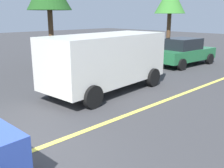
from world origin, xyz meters
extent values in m
plane|color=#38383A|center=(0.00, 0.00, 0.00)|extent=(80.00, 80.00, 0.00)
cube|color=#E0D14C|center=(3.00, 0.00, 0.01)|extent=(28.00, 0.16, 0.01)
cube|color=silver|center=(4.90, 2.34, 1.29)|extent=(5.36, 2.46, 1.82)
cube|color=black|center=(2.83, 2.16, 1.69)|extent=(0.33, 1.85, 0.80)
cylinder|color=black|center=(3.23, 1.19, 0.38)|extent=(0.78, 0.33, 0.76)
cylinder|color=black|center=(3.05, 3.18, 0.38)|extent=(0.78, 0.33, 0.76)
cylinder|color=black|center=(6.76, 1.51, 0.38)|extent=(0.78, 0.33, 0.76)
cylinder|color=black|center=(6.57, 3.50, 0.38)|extent=(0.78, 0.33, 0.76)
cube|color=#236B3D|center=(11.96, 3.22, 0.64)|extent=(4.32, 2.02, 0.64)
cube|color=black|center=(11.75, 3.23, 1.28)|extent=(2.12, 1.68, 0.64)
cylinder|color=black|center=(13.45, 4.03, 0.32)|extent=(0.65, 0.26, 0.64)
cylinder|color=black|center=(13.35, 2.25, 0.32)|extent=(0.65, 0.26, 0.64)
cylinder|color=black|center=(10.58, 4.20, 0.32)|extent=(0.65, 0.26, 0.64)
cylinder|color=black|center=(10.48, 2.41, 0.32)|extent=(0.65, 0.26, 0.64)
cylinder|color=#513823|center=(5.99, 8.14, 1.59)|extent=(0.28, 0.28, 3.17)
cylinder|color=#513823|center=(14.93, 6.40, 1.51)|extent=(0.30, 0.30, 3.01)
camera|label=1|loc=(-1.72, -4.91, 2.90)|focal=41.35mm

